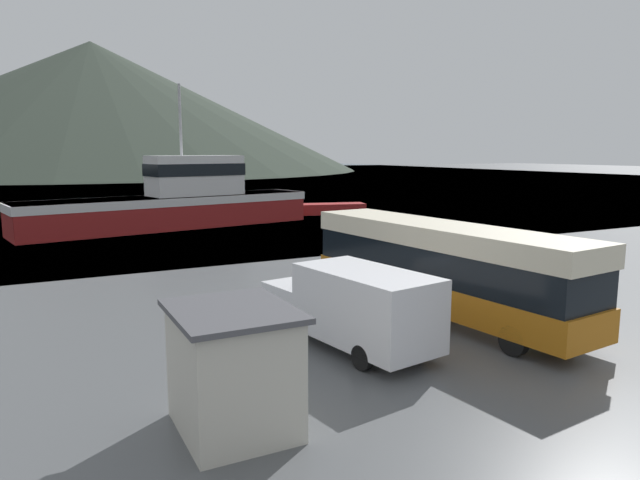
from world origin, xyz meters
The scene contains 9 objects.
water_surface centered at (0.00, 141.92, 0.00)m, with size 240.00×240.00×0.00m, color #475B6B.
hill_backdrop centered at (5.52, 181.20, 18.98)m, with size 157.30×157.30×37.97m, color #333D33.
tour_bus centered at (-0.99, 9.67, 1.85)m, with size 3.64×11.88×3.29m.
delivery_van centered at (-5.36, 8.28, 1.28)m, with size 3.14×6.62×2.42m.
fishing_boat centered at (-3.73, 38.01, 2.00)m, with size 22.78×8.39×10.83m.
storage_bin centered at (3.37, 8.32, 0.74)m, with size 1.30×1.48×1.46m.
dock_kiosk centered at (-10.18, 4.96, 1.33)m, with size 2.43×2.87×2.63m.
small_boat centered at (10.92, 40.88, 0.49)m, with size 7.41×3.64×0.97m.
mooring_bollard centered at (7.84, 20.42, 0.46)m, with size 0.39×0.39×0.84m.
Camera 1 is at (-13.72, -5.94, 5.82)m, focal length 32.00 mm.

